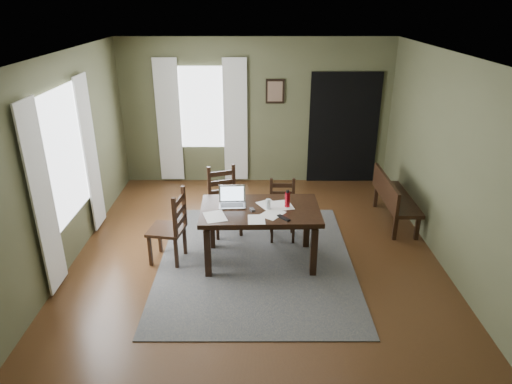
{
  "coord_description": "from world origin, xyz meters",
  "views": [
    {
      "loc": [
        -0.01,
        -5.37,
        3.33
      ],
      "look_at": [
        0.0,
        0.3,
        0.9
      ],
      "focal_mm": 32.0,
      "sensor_mm": 36.0,
      "label": 1
    }
  ],
  "objects_px": {
    "laptop": "(232,200)",
    "water_bottle": "(287,199)",
    "chair_end": "(170,228)",
    "chair_back_right": "(282,210)",
    "chair_back_left": "(225,202)",
    "bench": "(393,196)",
    "dining_table": "(260,215)"
  },
  "relations": [
    {
      "from": "dining_table",
      "to": "chair_back_right",
      "type": "height_order",
      "value": "chair_back_right"
    },
    {
      "from": "bench",
      "to": "laptop",
      "type": "bearing_deg",
      "value": 112.85
    },
    {
      "from": "chair_back_right",
      "to": "chair_back_left",
      "type": "bearing_deg",
      "value": 169.02
    },
    {
      "from": "chair_back_right",
      "to": "chair_end",
      "type": "bearing_deg",
      "value": -155.96
    },
    {
      "from": "chair_back_left",
      "to": "laptop",
      "type": "height_order",
      "value": "laptop"
    },
    {
      "from": "laptop",
      "to": "bench",
      "type": "bearing_deg",
      "value": 20.38
    },
    {
      "from": "chair_back_left",
      "to": "chair_end",
      "type": "bearing_deg",
      "value": -147.29
    },
    {
      "from": "chair_back_left",
      "to": "laptop",
      "type": "distance_m",
      "value": 0.82
    },
    {
      "from": "water_bottle",
      "to": "chair_end",
      "type": "bearing_deg",
      "value": -178.4
    },
    {
      "from": "dining_table",
      "to": "laptop",
      "type": "relative_size",
      "value": 4.36
    },
    {
      "from": "dining_table",
      "to": "laptop",
      "type": "xyz_separation_m",
      "value": [
        -0.37,
        0.13,
        0.16
      ]
    },
    {
      "from": "chair_end",
      "to": "chair_back_right",
      "type": "height_order",
      "value": "chair_end"
    },
    {
      "from": "laptop",
      "to": "water_bottle",
      "type": "relative_size",
      "value": 1.54
    },
    {
      "from": "dining_table",
      "to": "water_bottle",
      "type": "xyz_separation_m",
      "value": [
        0.36,
        0.05,
        0.2
      ]
    },
    {
      "from": "chair_back_left",
      "to": "laptop",
      "type": "relative_size",
      "value": 2.81
    },
    {
      "from": "dining_table",
      "to": "chair_end",
      "type": "distance_m",
      "value": 1.21
    },
    {
      "from": "laptop",
      "to": "water_bottle",
      "type": "bearing_deg",
      "value": -8.89
    },
    {
      "from": "chair_back_left",
      "to": "water_bottle",
      "type": "distance_m",
      "value": 1.26
    },
    {
      "from": "laptop",
      "to": "water_bottle",
      "type": "xyz_separation_m",
      "value": [
        0.73,
        -0.08,
        0.05
      ]
    },
    {
      "from": "chair_end",
      "to": "chair_back_right",
      "type": "bearing_deg",
      "value": 123.49
    },
    {
      "from": "chair_back_right",
      "to": "laptop",
      "type": "relative_size",
      "value": 2.44
    },
    {
      "from": "bench",
      "to": "water_bottle",
      "type": "xyz_separation_m",
      "value": [
        -1.74,
        -1.12,
        0.44
      ]
    },
    {
      "from": "water_bottle",
      "to": "chair_back_left",
      "type": "bearing_deg",
      "value": 137.77
    },
    {
      "from": "dining_table",
      "to": "chair_back_left",
      "type": "bearing_deg",
      "value": 120.54
    },
    {
      "from": "laptop",
      "to": "water_bottle",
      "type": "distance_m",
      "value": 0.73
    },
    {
      "from": "chair_back_right",
      "to": "laptop",
      "type": "xyz_separation_m",
      "value": [
        -0.71,
        -0.55,
        0.42
      ]
    },
    {
      "from": "bench",
      "to": "water_bottle",
      "type": "height_order",
      "value": "water_bottle"
    },
    {
      "from": "dining_table",
      "to": "water_bottle",
      "type": "relative_size",
      "value": 6.72
    },
    {
      "from": "bench",
      "to": "laptop",
      "type": "xyz_separation_m",
      "value": [
        -2.47,
        -1.04,
        0.39
      ]
    },
    {
      "from": "dining_table",
      "to": "chair_back_right",
      "type": "xyz_separation_m",
      "value": [
        0.34,
        0.68,
        -0.26
      ]
    },
    {
      "from": "bench",
      "to": "laptop",
      "type": "height_order",
      "value": "laptop"
    },
    {
      "from": "chair_back_left",
      "to": "chair_back_right",
      "type": "relative_size",
      "value": 1.15
    }
  ]
}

